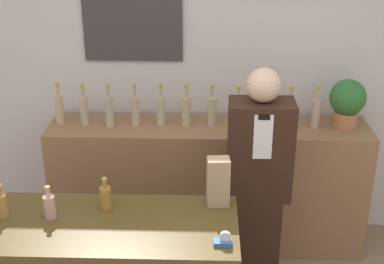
# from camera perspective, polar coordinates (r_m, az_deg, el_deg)

# --- Properties ---
(back_wall) EXTENTS (5.20, 0.09, 2.70)m
(back_wall) POSITION_cam_1_polar(r_m,az_deg,el_deg) (4.08, -0.01, 6.87)
(back_wall) COLOR silver
(back_wall) RESTS_ON ground_plane
(back_shelf) EXTENTS (2.36, 0.47, 1.00)m
(back_shelf) POSITION_cam_1_polar(r_m,az_deg,el_deg) (4.14, 1.71, -5.74)
(back_shelf) COLOR #8E6642
(back_shelf) RESTS_ON ground_plane
(shopkeeper) EXTENTS (0.41, 0.26, 1.61)m
(shopkeeper) POSITION_cam_1_polar(r_m,az_deg,el_deg) (3.53, 7.04, -5.87)
(shopkeeper) COLOR #331E14
(shopkeeper) RESTS_ON ground_plane
(potted_plant) EXTENTS (0.26, 0.26, 0.36)m
(potted_plant) POSITION_cam_1_polar(r_m,az_deg,el_deg) (3.99, 16.25, 3.21)
(potted_plant) COLOR #B27047
(potted_plant) RESTS_ON back_shelf
(paper_bag) EXTENTS (0.13, 0.10, 0.28)m
(paper_bag) POSITION_cam_1_polar(r_m,az_deg,el_deg) (2.93, 2.81, -5.32)
(paper_bag) COLOR tan
(paper_bag) RESTS_ON display_counter
(tape_dispenser) EXTENTS (0.09, 0.06, 0.07)m
(tape_dispenser) POSITION_cam_1_polar(r_m,az_deg,el_deg) (2.67, 3.39, -11.46)
(tape_dispenser) COLOR #2D66A8
(tape_dispenser) RESTS_ON display_counter
(counter_bottle_0) EXTENTS (0.06, 0.06, 0.19)m
(counter_bottle_0) POSITION_cam_1_polar(r_m,az_deg,el_deg) (3.03, -19.64, -7.26)
(counter_bottle_0) COLOR olive
(counter_bottle_0) RESTS_ON display_counter
(counter_bottle_1) EXTENTS (0.06, 0.06, 0.19)m
(counter_bottle_1) POSITION_cam_1_polar(r_m,az_deg,el_deg) (2.94, -14.96, -7.61)
(counter_bottle_1) COLOR tan
(counter_bottle_1) RESTS_ON display_counter
(counter_bottle_2) EXTENTS (0.06, 0.06, 0.19)m
(counter_bottle_2) POSITION_cam_1_polar(r_m,az_deg,el_deg) (2.96, -9.21, -6.85)
(counter_bottle_2) COLOR olive
(counter_bottle_2) RESTS_ON display_counter
(shelf_bottle_0) EXTENTS (0.06, 0.06, 0.31)m
(shelf_bottle_0) POSITION_cam_1_polar(r_m,az_deg,el_deg) (4.05, -13.97, 2.45)
(shelf_bottle_0) COLOR tan
(shelf_bottle_0) RESTS_ON back_shelf
(shelf_bottle_1) EXTENTS (0.06, 0.06, 0.31)m
(shelf_bottle_1) POSITION_cam_1_polar(r_m,az_deg,el_deg) (3.99, -11.43, 2.37)
(shelf_bottle_1) COLOR tan
(shelf_bottle_1) RESTS_ON back_shelf
(shelf_bottle_2) EXTENTS (0.06, 0.06, 0.31)m
(shelf_bottle_2) POSITION_cam_1_polar(r_m,az_deg,el_deg) (3.93, -8.82, 2.28)
(shelf_bottle_2) COLOR tan
(shelf_bottle_2) RESTS_ON back_shelf
(shelf_bottle_3) EXTENTS (0.06, 0.06, 0.31)m
(shelf_bottle_3) POSITION_cam_1_polar(r_m,az_deg,el_deg) (3.93, -6.07, 2.40)
(shelf_bottle_3) COLOR tan
(shelf_bottle_3) RESTS_ON back_shelf
(shelf_bottle_4) EXTENTS (0.06, 0.06, 0.31)m
(shelf_bottle_4) POSITION_cam_1_polar(r_m,az_deg,el_deg) (3.91, -3.34, 2.40)
(shelf_bottle_4) COLOR tan
(shelf_bottle_4) RESTS_ON back_shelf
(shelf_bottle_5) EXTENTS (0.06, 0.06, 0.31)m
(shelf_bottle_5) POSITION_cam_1_polar(r_m,az_deg,el_deg) (3.89, -0.61, 2.31)
(shelf_bottle_5) COLOR tan
(shelf_bottle_5) RESTS_ON back_shelf
(shelf_bottle_6) EXTENTS (0.06, 0.06, 0.31)m
(shelf_bottle_6) POSITION_cam_1_polar(r_m,az_deg,el_deg) (3.90, 2.15, 2.34)
(shelf_bottle_6) COLOR tan
(shelf_bottle_6) RESTS_ON back_shelf
(shelf_bottle_7) EXTENTS (0.06, 0.06, 0.31)m
(shelf_bottle_7) POSITION_cam_1_polar(r_m,az_deg,el_deg) (3.88, 4.92, 2.16)
(shelf_bottle_7) COLOR tan
(shelf_bottle_7) RESTS_ON back_shelf
(shelf_bottle_8) EXTENTS (0.06, 0.06, 0.31)m
(shelf_bottle_8) POSITION_cam_1_polar(r_m,az_deg,el_deg) (3.91, 7.64, 2.23)
(shelf_bottle_8) COLOR tan
(shelf_bottle_8) RESTS_ON back_shelf
(shelf_bottle_9) EXTENTS (0.06, 0.06, 0.31)m
(shelf_bottle_9) POSITION_cam_1_polar(r_m,az_deg,el_deg) (3.92, 10.39, 2.08)
(shelf_bottle_9) COLOR tan
(shelf_bottle_9) RESTS_ON back_shelf
(shelf_bottle_10) EXTENTS (0.06, 0.06, 0.31)m
(shelf_bottle_10) POSITION_cam_1_polar(r_m,az_deg,el_deg) (3.95, 13.07, 2.05)
(shelf_bottle_10) COLOR tan
(shelf_bottle_10) RESTS_ON back_shelf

